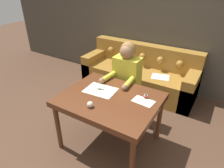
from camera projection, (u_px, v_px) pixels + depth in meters
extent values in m
plane|color=#4C3323|center=(103.00, 149.00, 2.64)|extent=(16.00, 16.00, 0.00)
cube|color=#474238|center=(166.00, 20.00, 3.58)|extent=(8.00, 0.06, 2.60)
cube|color=#562D19|center=(110.00, 100.00, 2.40)|extent=(1.16, 0.93, 0.07)
cylinder|color=#562D19|center=(58.00, 127.00, 2.52)|extent=(0.06, 0.06, 0.66)
cylinder|color=#562D19|center=(132.00, 163.00, 2.04)|extent=(0.06, 0.06, 0.66)
cylinder|color=#562D19|center=(95.00, 98.00, 3.12)|extent=(0.06, 0.06, 0.66)
cylinder|color=#562D19|center=(159.00, 120.00, 2.65)|extent=(0.06, 0.06, 0.66)
cube|color=olive|center=(138.00, 79.00, 3.90)|extent=(2.17, 0.78, 0.44)
cube|color=olive|center=(145.00, 54.00, 3.91)|extent=(2.17, 0.22, 0.41)
cube|color=olive|center=(96.00, 65.00, 4.31)|extent=(0.20, 0.78, 0.60)
cube|color=olive|center=(190.00, 89.00, 3.42)|extent=(0.20, 0.78, 0.60)
sphere|color=olive|center=(111.00, 50.00, 4.13)|extent=(0.13, 0.13, 0.13)
sphere|color=olive|center=(126.00, 53.00, 3.97)|extent=(0.13, 0.13, 0.13)
sphere|color=olive|center=(143.00, 56.00, 3.81)|extent=(0.13, 0.13, 0.13)
sphere|color=olive|center=(160.00, 60.00, 3.65)|extent=(0.13, 0.13, 0.13)
sphere|color=olive|center=(180.00, 64.00, 3.49)|extent=(0.13, 0.13, 0.13)
cube|color=white|center=(160.00, 77.00, 3.51)|extent=(0.35, 0.30, 0.00)
cylinder|color=#33281E|center=(126.00, 103.00, 3.17)|extent=(0.28, 0.28, 0.45)
cube|color=gold|center=(127.00, 75.00, 2.92)|extent=(0.38, 0.22, 0.55)
sphere|color=#896042|center=(127.00, 52.00, 2.73)|extent=(0.21, 0.21, 0.21)
sphere|color=olive|center=(128.00, 49.00, 2.74)|extent=(0.21, 0.21, 0.21)
cylinder|color=gold|center=(108.00, 77.00, 2.79)|extent=(0.09, 0.30, 0.07)
sphere|color=#896042|center=(102.00, 81.00, 2.68)|extent=(0.08, 0.08, 0.08)
cylinder|color=gold|center=(129.00, 83.00, 2.64)|extent=(0.10, 0.30, 0.07)
sphere|color=#896042|center=(125.00, 87.00, 2.52)|extent=(0.08, 0.08, 0.08)
cube|color=beige|center=(100.00, 90.00, 2.53)|extent=(0.41, 0.32, 0.00)
cube|color=beige|center=(143.00, 101.00, 2.31)|extent=(0.26, 0.18, 0.00)
cube|color=silver|center=(108.00, 90.00, 2.54)|extent=(0.10, 0.07, 0.00)
cube|color=black|center=(101.00, 90.00, 2.54)|extent=(0.07, 0.05, 0.00)
torus|color=black|center=(98.00, 90.00, 2.54)|extent=(0.04, 0.04, 0.01)
cube|color=silver|center=(108.00, 90.00, 2.52)|extent=(0.11, 0.03, 0.00)
cube|color=black|center=(101.00, 89.00, 2.55)|extent=(0.07, 0.02, 0.00)
torus|color=black|center=(99.00, 89.00, 2.56)|extent=(0.04, 0.04, 0.01)
cylinder|color=silver|center=(104.00, 90.00, 2.54)|extent=(0.01, 0.01, 0.01)
cylinder|color=red|center=(146.00, 97.00, 2.36)|extent=(0.03, 0.03, 0.04)
cylinder|color=beige|center=(146.00, 95.00, 2.35)|extent=(0.04, 0.04, 0.00)
cylinder|color=beige|center=(146.00, 98.00, 2.37)|extent=(0.04, 0.04, 0.00)
cylinder|color=#4C3828|center=(90.00, 107.00, 2.21)|extent=(0.06, 0.06, 0.01)
sphere|color=beige|center=(90.00, 104.00, 2.19)|extent=(0.07, 0.07, 0.07)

